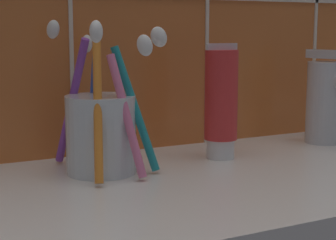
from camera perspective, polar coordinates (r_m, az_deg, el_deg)
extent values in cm
cube|color=silver|center=(65.37, 9.64, -5.72)|extent=(76.68, 32.90, 2.00)
cylinder|color=silver|center=(61.93, -6.83, -1.46)|extent=(7.69, 7.69, 8.59)
cylinder|color=teal|center=(60.98, -3.34, 1.12)|extent=(4.83, 3.97, 13.73)
ellipsoid|color=white|center=(59.85, -0.94, 8.44)|extent=(2.62, 2.43, 2.62)
cylinder|color=blue|center=(65.56, -7.62, 1.23)|extent=(1.85, 6.22, 12.93)
ellipsoid|color=white|center=(68.01, -8.24, 7.68)|extent=(1.66, 2.59, 2.68)
cylinder|color=purple|center=(64.26, -9.75, 1.78)|extent=(2.90, 6.39, 14.59)
ellipsoid|color=white|center=(66.36, -11.60, 9.01)|extent=(1.99, 2.67, 2.67)
cylinder|color=orange|center=(57.85, -7.14, 0.92)|extent=(2.82, 5.64, 14.31)
ellipsoid|color=white|center=(54.49, -7.32, 8.91)|extent=(2.02, 2.62, 2.63)
cylinder|color=pink|center=(58.85, -4.23, 0.42)|extent=(3.15, 4.91, 12.93)
ellipsoid|color=white|center=(56.68, -2.38, 7.59)|extent=(2.22, 2.64, 2.62)
cylinder|color=white|center=(69.40, 5.34, -2.90)|extent=(3.41, 3.41, 2.38)
cylinder|color=red|center=(68.34, 5.42, 2.54)|extent=(4.02, 4.02, 10.86)
cube|color=silver|center=(67.92, 5.50, 7.44)|extent=(4.22, 0.36, 0.80)
cylinder|color=silver|center=(80.79, 15.55, 1.73)|extent=(4.83, 4.83, 11.35)
cube|color=silver|center=(80.25, 15.76, 6.46)|extent=(2.19, 6.13, 1.20)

